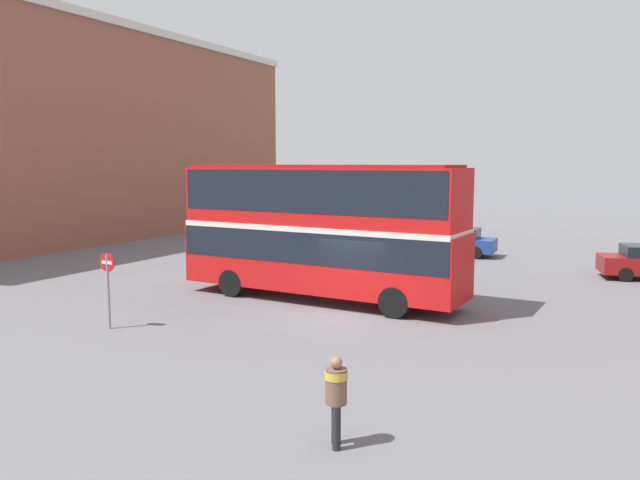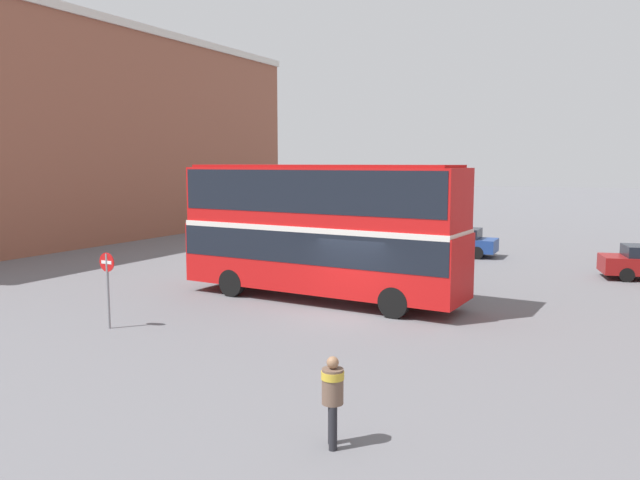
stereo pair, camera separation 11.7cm
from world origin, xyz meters
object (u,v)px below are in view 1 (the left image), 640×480
object	(u,v)px
double_decker_bus	(320,224)
pedestrian_foreground	(336,392)
no_entry_sign	(108,278)
parked_car_kerb_near	(454,241)

from	to	relation	value
double_decker_bus	pedestrian_foreground	bearing A→B (deg)	-58.71
double_decker_bus	pedestrian_foreground	world-z (taller)	double_decker_bus
pedestrian_foreground	no_entry_sign	world-z (taller)	no_entry_sign
pedestrian_foreground	no_entry_sign	xyz separation A→B (m)	(-9.67, 4.06, 0.55)
double_decker_bus	no_entry_sign	xyz separation A→B (m)	(-3.92, -6.53, -1.29)
parked_car_kerb_near	pedestrian_foreground	bearing A→B (deg)	97.69
parked_car_kerb_near	no_entry_sign	bearing A→B (deg)	72.42
pedestrian_foreground	parked_car_kerb_near	xyz separation A→B (m)	(-4.30, 23.95, -0.24)
no_entry_sign	double_decker_bus	bearing A→B (deg)	59.04
no_entry_sign	parked_car_kerb_near	bearing A→B (deg)	74.90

